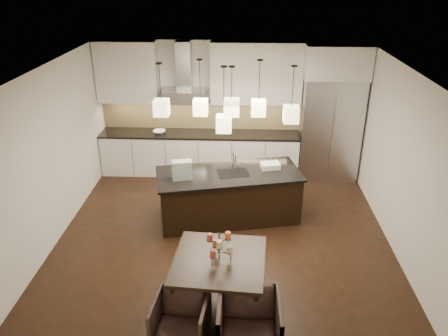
{
  "coord_description": "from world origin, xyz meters",
  "views": [
    {
      "loc": [
        0.29,
        -6.27,
        4.18
      ],
      "look_at": [
        0.0,
        0.2,
        1.15
      ],
      "focal_mm": 35.0,
      "sensor_mm": 36.0,
      "label": 1
    }
  ],
  "objects_px": {
    "island_body": "(229,196)",
    "dining_table": "(219,281)",
    "armchair_left": "(181,320)",
    "armchair_right": "(249,323)",
    "refrigerator": "(329,129)"
  },
  "relations": [
    {
      "from": "refrigerator",
      "to": "armchair_right",
      "type": "height_order",
      "value": "refrigerator"
    },
    {
      "from": "island_body",
      "to": "armchair_left",
      "type": "relative_size",
      "value": 3.63
    },
    {
      "from": "armchair_left",
      "to": "armchair_right",
      "type": "relative_size",
      "value": 0.87
    },
    {
      "from": "refrigerator",
      "to": "dining_table",
      "type": "bearing_deg",
      "value": -117.29
    },
    {
      "from": "refrigerator",
      "to": "island_body",
      "type": "bearing_deg",
      "value": -138.11
    },
    {
      "from": "dining_table",
      "to": "armchair_right",
      "type": "distance_m",
      "value": 0.84
    },
    {
      "from": "island_body",
      "to": "armchair_right",
      "type": "height_order",
      "value": "island_body"
    },
    {
      "from": "island_body",
      "to": "dining_table",
      "type": "bearing_deg",
      "value": -104.0
    },
    {
      "from": "island_body",
      "to": "dining_table",
      "type": "distance_m",
      "value": 2.21
    },
    {
      "from": "refrigerator",
      "to": "armchair_left",
      "type": "height_order",
      "value": "refrigerator"
    },
    {
      "from": "armchair_left",
      "to": "dining_table",
      "type": "bearing_deg",
      "value": 63.05
    },
    {
      "from": "island_body",
      "to": "refrigerator",
      "type": "bearing_deg",
      "value": 29.14
    },
    {
      "from": "refrigerator",
      "to": "dining_table",
      "type": "relative_size",
      "value": 1.82
    },
    {
      "from": "dining_table",
      "to": "armchair_right",
      "type": "height_order",
      "value": "dining_table"
    },
    {
      "from": "island_body",
      "to": "armchair_left",
      "type": "xyz_separation_m",
      "value": [
        -0.48,
        -2.89,
        -0.12
      ]
    }
  ]
}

